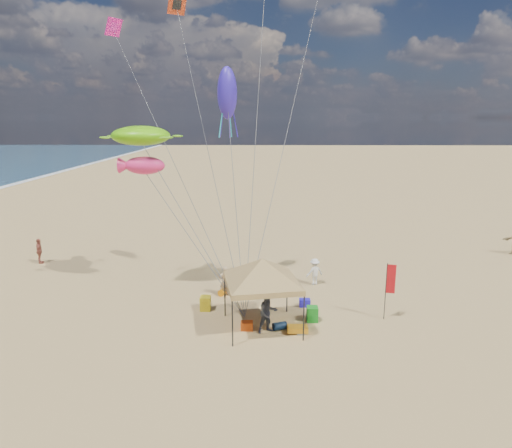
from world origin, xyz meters
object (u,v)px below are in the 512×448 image
object	(u,v)px
person_near_a	(225,281)
person_near_b	(268,313)
chair_yellow	(205,303)
canopy_tent	(262,261)
chair_green	(312,314)
cooler_blue	(305,303)
person_near_c	(315,272)
feather_flag	(390,282)
beach_cart	(298,329)
cooler_red	(247,326)
person_far_a	(39,251)

from	to	relation	value
person_near_a	person_near_b	xyz separation A→B (m)	(2.25, -4.24, 0.11)
chair_yellow	person_near_a	bearing A→B (deg)	67.20
person_near_a	person_near_b	distance (m)	4.80
canopy_tent	chair_green	world-z (taller)	canopy_tent
canopy_tent	cooler_blue	size ratio (longest dim) A/B	11.11
chair_green	canopy_tent	bearing A→B (deg)	-162.89
canopy_tent	cooler_blue	xyz separation A→B (m)	(2.14, 2.42, -2.94)
person_near_a	person_near_c	distance (m)	5.23
feather_flag	beach_cart	xyz separation A→B (m)	(-4.31, -1.45, -1.66)
canopy_tent	chair_green	size ratio (longest dim) A/B	8.57
cooler_red	person_far_a	size ratio (longest dim) A/B	0.33
cooler_red	person_near_c	bearing A→B (deg)	57.75
canopy_tent	cooler_blue	bearing A→B (deg)	48.55
cooler_red	beach_cart	distance (m)	2.26
chair_green	chair_yellow	xyz separation A→B (m)	(-5.12, 1.18, 0.00)
chair_yellow	beach_cart	bearing A→B (deg)	-29.09
beach_cart	cooler_blue	bearing A→B (deg)	78.99
person_near_a	cooler_red	bearing A→B (deg)	78.23
chair_green	person_far_a	size ratio (longest dim) A/B	0.42
person_far_a	cooler_red	bearing A→B (deg)	-141.59
chair_green	person_near_a	distance (m)	5.33
chair_green	person_near_b	xyz separation A→B (m)	(-2.08, -1.17, 0.57)
feather_flag	person_far_a	distance (m)	21.93
feather_flag	person_far_a	world-z (taller)	feather_flag
canopy_tent	cooler_red	xyz separation A→B (m)	(-0.68, -0.23, -2.94)
chair_green	feather_flag	bearing A→B (deg)	3.36
feather_flag	cooler_red	world-z (taller)	feather_flag
canopy_tent	feather_flag	world-z (taller)	canopy_tent
canopy_tent	person_near_b	xyz separation A→B (m)	(0.26, -0.45, -2.21)
feather_flag	cooler_red	distance (m)	6.86
feather_flag	beach_cart	world-z (taller)	feather_flag
cooler_blue	chair_green	distance (m)	1.72
cooler_red	chair_yellow	world-z (taller)	chair_yellow
chair_yellow	beach_cart	distance (m)	4.98
person_near_c	person_far_a	world-z (taller)	person_far_a
chair_yellow	feather_flag	bearing A→B (deg)	-6.40
chair_yellow	beach_cart	world-z (taller)	chair_yellow
person_far_a	beach_cart	bearing A→B (deg)	-138.46
person_near_c	canopy_tent	bearing A→B (deg)	39.21
canopy_tent	person_near_b	size ratio (longest dim) A/B	3.25
cooler_red	chair_yellow	xyz separation A→B (m)	(-2.11, 2.13, 0.16)
chair_yellow	person_near_a	world-z (taller)	person_near_a
person_near_a	canopy_tent	bearing A→B (deg)	87.84
cooler_blue	person_far_a	xyz separation A→B (m)	(-16.58, 6.72, 0.64)
canopy_tent	person_near_c	xyz separation A→B (m)	(2.95, 5.52, -2.37)
feather_flag	person_near_c	distance (m)	5.55
chair_green	person_near_c	distance (m)	4.86
person_near_b	cooler_blue	bearing A→B (deg)	31.82
cooler_blue	chair_yellow	bearing A→B (deg)	-173.93
cooler_blue	chair_yellow	xyz separation A→B (m)	(-4.92, -0.52, 0.16)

